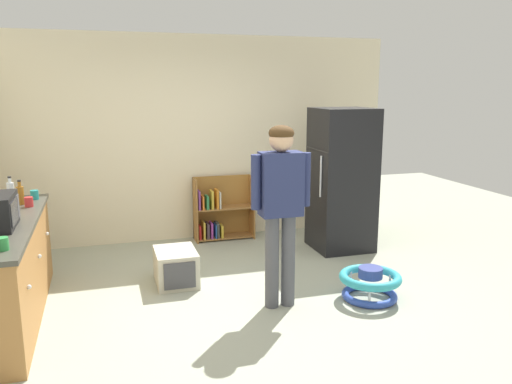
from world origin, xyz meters
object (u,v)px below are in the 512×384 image
at_px(kitchen_counter, 2,271).
at_px(pet_carrier, 176,267).
at_px(red_cup, 29,202).
at_px(teal_cup, 35,195).
at_px(bookshelf, 219,212).
at_px(green_cup, 3,244).
at_px(refrigerator, 342,180).
at_px(amber_bottle, 20,195).
at_px(clear_bottle, 11,191).
at_px(standing_person, 281,198).
at_px(baby_walker, 370,283).

distance_m(kitchen_counter, pet_carrier, 1.65).
bearing_deg(red_cup, teal_cup, 87.50).
relative_size(bookshelf, green_cup, 8.95).
distance_m(kitchen_counter, refrigerator, 3.93).
height_order(refrigerator, teal_cup, refrigerator).
height_order(amber_bottle, teal_cup, amber_bottle).
height_order(amber_bottle, green_cup, amber_bottle).
xyz_separation_m(refrigerator, teal_cup, (-3.55, -0.16, 0.06)).
bearing_deg(bookshelf, clear_bottle, -157.85).
xyz_separation_m(pet_carrier, clear_bottle, (-1.59, 0.48, 0.82)).
relative_size(kitchen_counter, red_cup, 23.86).
distance_m(refrigerator, standing_person, 1.98).
bearing_deg(pet_carrier, refrigerator, 15.46).
height_order(kitchen_counter, green_cup, green_cup).
bearing_deg(teal_cup, green_cup, -90.76).
bearing_deg(standing_person, pet_carrier, 135.45).
distance_m(refrigerator, teal_cup, 3.56).
xyz_separation_m(refrigerator, bookshelf, (-1.39, 0.84, -0.52)).
relative_size(clear_bottle, teal_cup, 2.59).
xyz_separation_m(standing_person, baby_walker, (0.89, -0.11, -0.88)).
bearing_deg(clear_bottle, teal_cup, -6.97).
bearing_deg(standing_person, teal_cup, 149.77).
bearing_deg(green_cup, amber_bottle, 92.97).
xyz_separation_m(baby_walker, teal_cup, (-3.12, 1.40, 0.79)).
distance_m(bookshelf, red_cup, 2.62).
bearing_deg(standing_person, kitchen_counter, 170.03).
distance_m(standing_person, baby_walker, 1.26).
height_order(bookshelf, amber_bottle, amber_bottle).
bearing_deg(teal_cup, bookshelf, 24.79).
bearing_deg(amber_bottle, bookshelf, 28.20).
relative_size(refrigerator, teal_cup, 18.74).
bearing_deg(green_cup, clear_bottle, 96.51).
height_order(baby_walker, red_cup, red_cup).
xyz_separation_m(kitchen_counter, green_cup, (0.19, -0.87, 0.50)).
xyz_separation_m(bookshelf, standing_person, (0.06, -2.30, 0.68)).
bearing_deg(red_cup, green_cup, -90.34).
relative_size(standing_person, pet_carrier, 3.09).
height_order(bookshelf, clear_bottle, clear_bottle).
relative_size(red_cup, teal_cup, 1.00).
distance_m(bookshelf, standing_person, 2.39).
height_order(kitchen_counter, red_cup, red_cup).
bearing_deg(standing_person, amber_bottle, 155.08).
relative_size(kitchen_counter, bookshelf, 2.67).
relative_size(amber_bottle, green_cup, 2.59).
bearing_deg(red_cup, bookshelf, 31.54).
bearing_deg(refrigerator, kitchen_counter, -164.79).
height_order(refrigerator, pet_carrier, refrigerator).
xyz_separation_m(clear_bottle, red_cup, (0.21, -0.37, -0.05)).
relative_size(kitchen_counter, standing_person, 1.33).
height_order(refrigerator, baby_walker, refrigerator).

